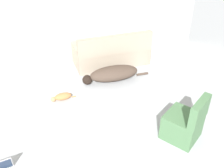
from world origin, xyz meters
TOP-DOWN VIEW (x-y plane):
  - wall_back at (0.00, 4.69)m, footprint 7.49×0.06m
  - couch at (1.02, 4.11)m, footprint 1.87×0.89m
  - dog at (0.77, 3.34)m, footprint 1.61×0.51m
  - cat at (-0.48, 2.97)m, footprint 0.52×0.18m
  - side_chair at (1.23, 1.18)m, footprint 0.75×0.76m

SIDE VIEW (x-z plane):
  - cat at x=-0.48m, z-range 0.00..0.14m
  - dog at x=0.77m, z-range 0.00..0.34m
  - couch at x=1.02m, z-range -0.17..0.73m
  - side_chair at x=1.23m, z-range -0.13..0.72m
  - wall_back at x=0.00m, z-range 0.00..2.78m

